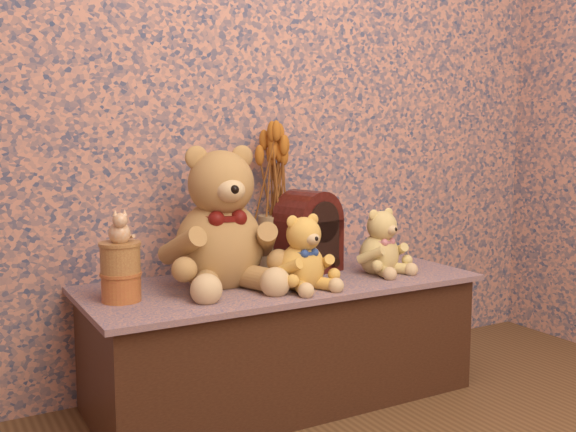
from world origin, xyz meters
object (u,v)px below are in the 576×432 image
at_px(teddy_medium, 302,249).
at_px(teddy_small, 379,238).
at_px(cathedral_radio, 308,231).
at_px(cat_figurine, 119,226).
at_px(ceramic_vase, 274,242).
at_px(biscuit_tin_lower, 121,287).
at_px(teddy_large, 219,211).

bearing_deg(teddy_medium, teddy_small, 5.15).
xyz_separation_m(cathedral_radio, cat_figurine, (-0.75, -0.09, 0.08)).
distance_m(ceramic_vase, biscuit_tin_lower, 0.68).
xyz_separation_m(teddy_medium, ceramic_vase, (0.07, 0.32, -0.03)).
height_order(teddy_small, ceramic_vase, teddy_small).
bearing_deg(teddy_small, cat_figurine, 166.24).
bearing_deg(teddy_medium, biscuit_tin_lower, 162.17).
xyz_separation_m(cathedral_radio, biscuit_tin_lower, (-0.75, -0.09, -0.11)).
height_order(teddy_medium, cat_figurine, cat_figurine).
height_order(teddy_small, biscuit_tin_lower, teddy_small).
relative_size(teddy_medium, biscuit_tin_lower, 2.22).
xyz_separation_m(teddy_medium, biscuit_tin_lower, (-0.59, 0.13, -0.09)).
height_order(ceramic_vase, cat_figurine, cat_figurine).
distance_m(teddy_large, teddy_medium, 0.31).
distance_m(cathedral_radio, biscuit_tin_lower, 0.76).
bearing_deg(teddy_medium, teddy_large, 135.29).
relative_size(teddy_large, ceramic_vase, 2.46).
xyz_separation_m(teddy_small, cathedral_radio, (-0.22, 0.15, 0.02)).
bearing_deg(biscuit_tin_lower, teddy_large, 8.39).
relative_size(teddy_medium, cathedral_radio, 0.88).
relative_size(cathedral_radio, cat_figurine, 2.83).
distance_m(teddy_large, cat_figurine, 0.37).
relative_size(teddy_large, teddy_medium, 1.90).
distance_m(teddy_medium, ceramic_vase, 0.33).
xyz_separation_m(teddy_medium, teddy_small, (0.39, 0.07, -0.01)).
height_order(teddy_large, biscuit_tin_lower, teddy_large).
distance_m(teddy_medium, teddy_small, 0.39).
bearing_deg(ceramic_vase, cathedral_radio, -46.00).
bearing_deg(teddy_small, ceramic_vase, 131.63).
distance_m(teddy_large, teddy_small, 0.63).
height_order(teddy_medium, ceramic_vase, teddy_medium).
bearing_deg(teddy_large, teddy_small, -5.75).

